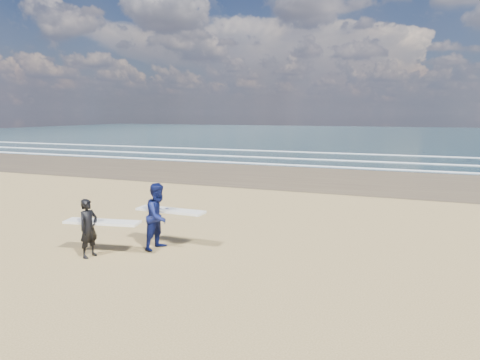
% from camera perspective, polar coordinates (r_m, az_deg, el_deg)
% --- Properties ---
extents(surfer_near, '(2.26, 1.14, 1.68)m').
position_cam_1_polar(surfer_near, '(12.86, -19.26, -5.96)').
color(surfer_near, black).
rests_on(surfer_near, ground).
extents(surfer_far, '(2.21, 1.19, 2.00)m').
position_cam_1_polar(surfer_far, '(13.05, -10.70, -4.71)').
color(surfer_far, '#0D154B').
rests_on(surfer_far, ground).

